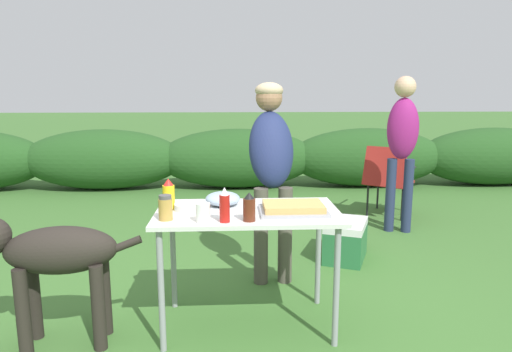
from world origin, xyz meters
TOP-DOWN VIEW (x-y plane):
  - ground_plane at (0.00, 0.00)m, footprint 60.00×60.00m
  - shrub_hedge at (-0.00, 4.19)m, footprint 14.40×0.90m
  - folding_table at (0.00, 0.00)m, footprint 1.10×0.64m
  - food_tray at (0.27, -0.06)m, footprint 0.40×0.29m
  - plate_stack at (-0.34, 0.04)m, footprint 0.20×0.20m
  - mixing_bowl at (-0.15, 0.14)m, footprint 0.22×0.22m
  - paper_cup_stack at (-0.25, -0.23)m, footprint 0.08×0.08m
  - ketchup_bottle at (-0.13, -0.23)m, footprint 0.06×0.06m
  - spice_jar at (-0.46, -0.18)m, footprint 0.08×0.08m
  - bbq_sauce_bottle at (0.00, -0.22)m, footprint 0.07×0.07m
  - mustard_bottle at (-0.48, 0.07)m, footprint 0.07×0.07m
  - standing_person_in_dark_puffer at (0.21, 0.75)m, footprint 0.37×0.47m
  - standing_person_in_navy_coat at (1.64, 1.86)m, footprint 0.36×0.30m
  - dog at (-1.11, -0.16)m, footprint 0.98×0.32m
  - camp_chair_green_behind_table at (1.72, 2.44)m, footprint 0.71×0.75m
  - cooler_box at (0.89, 1.10)m, footprint 0.48×0.57m

SIDE VIEW (x-z plane):
  - ground_plane at x=0.00m, z-range 0.00..0.00m
  - cooler_box at x=0.89m, z-range 0.00..0.34m
  - shrub_hedge at x=0.00m, z-range 0.00..0.90m
  - camp_chair_green_behind_table at x=1.72m, z-range 0.05..0.88m
  - dog at x=-1.11m, z-range 0.15..0.92m
  - folding_table at x=0.00m, z-range 0.29..1.03m
  - plate_stack at x=-0.34m, z-range 0.74..0.78m
  - food_tray at x=0.27m, z-range 0.74..0.79m
  - mixing_bowl at x=-0.15m, z-range 0.74..0.83m
  - paper_cup_stack at x=-0.25m, z-range 0.74..0.85m
  - spice_jar at x=-0.46m, z-range 0.74..0.88m
  - bbq_sauce_bottle at x=0.00m, z-range 0.74..0.90m
  - mustard_bottle at x=-0.48m, z-range 0.74..0.92m
  - ketchup_bottle at x=-0.13m, z-range 0.74..0.93m
  - standing_person_in_dark_puffer at x=0.21m, z-range 0.19..1.71m
  - standing_person_in_navy_coat at x=1.64m, z-range 0.18..1.78m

